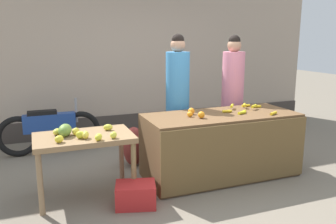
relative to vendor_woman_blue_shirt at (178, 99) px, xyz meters
name	(u,v)px	position (x,y,z in m)	size (l,w,h in m)	color
ground_plane	(191,179)	(-0.08, -0.67, -0.95)	(24.00, 24.00, 0.00)	#756B5B
market_wall_back	(134,41)	(-0.08, 1.99, 0.80)	(7.76, 0.23, 3.57)	tan
fruit_stall_counter	(221,145)	(0.34, -0.68, -0.53)	(2.03, 0.87, 0.85)	brown
side_table_wooden	(84,143)	(-1.45, -0.67, -0.30)	(1.11, 0.69, 0.75)	olive
banana_bunch_pile	(247,109)	(0.77, -0.62, -0.08)	(0.70, 0.64, 0.07)	gold
orange_pile	(195,113)	(-0.04, -0.67, -0.06)	(0.18, 0.33, 0.09)	orange
mango_papaya_pile	(75,132)	(-1.54, -0.70, -0.15)	(0.71, 0.53, 0.14)	yellow
vendor_woman_blue_shirt	(178,99)	(0.00, 0.00, 0.00)	(0.34, 0.34, 1.89)	#33333D
vendor_woman_pink_shirt	(232,95)	(0.96, 0.07, -0.01)	(0.34, 0.34, 1.87)	#33333D
parked_motorcycle	(50,129)	(-1.74, 1.12, -0.55)	(1.60, 0.18, 0.88)	black
produce_crate	(136,195)	(-0.97, -1.12, -0.82)	(0.44, 0.32, 0.26)	red
produce_sack	(134,146)	(-0.64, 0.11, -0.67)	(0.36, 0.30, 0.57)	maroon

